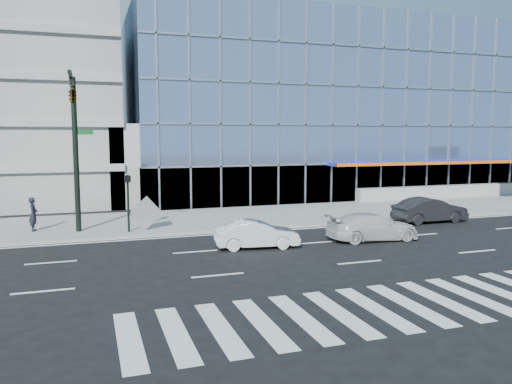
% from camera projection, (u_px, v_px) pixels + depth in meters
% --- Properties ---
extents(ground, '(160.00, 160.00, 0.00)m').
position_uv_depth(ground, '(317.00, 243.00, 24.22)').
color(ground, black).
rests_on(ground, ground).
extents(sidewalk, '(120.00, 8.00, 0.15)m').
position_uv_depth(sidewalk, '(262.00, 216.00, 31.74)').
color(sidewalk, gray).
rests_on(sidewalk, ground).
extents(theatre_building, '(42.00, 26.00, 15.00)m').
position_uv_depth(theatre_building, '(331.00, 113.00, 52.31)').
color(theatre_building, '#687EAD').
rests_on(theatre_building, ground).
extents(ramp_block, '(6.00, 8.00, 6.00)m').
position_uv_depth(ramp_block, '(147.00, 164.00, 38.91)').
color(ramp_block, gray).
rests_on(ramp_block, ground).
extents(retaining_wall, '(30.00, 0.80, 1.00)m').
position_uv_depth(retaining_wall, '(512.00, 189.00, 42.71)').
color(retaining_wall, gray).
rests_on(retaining_wall, sidewalk).
extents(traffic_signal, '(1.14, 5.74, 8.00)m').
position_uv_depth(traffic_signal, '(74.00, 115.00, 24.32)').
color(traffic_signal, black).
rests_on(traffic_signal, sidewalk).
extents(ped_signal_post, '(0.30, 0.33, 3.00)m').
position_uv_depth(ped_signal_post, '(128.00, 194.00, 25.92)').
color(ped_signal_post, black).
rests_on(ped_signal_post, sidewalk).
extents(white_suv, '(4.75, 2.20, 1.34)m').
position_uv_depth(white_suv, '(372.00, 227.00, 24.75)').
color(white_suv, silver).
rests_on(white_suv, ground).
extents(white_sedan, '(4.02, 1.86, 1.27)m').
position_uv_depth(white_sedan, '(257.00, 234.00, 23.02)').
color(white_sedan, silver).
rests_on(white_sedan, ground).
extents(dark_sedan, '(4.50, 1.60, 1.48)m').
position_uv_depth(dark_sedan, '(430.00, 210.00, 29.78)').
color(dark_sedan, black).
rests_on(dark_sedan, ground).
extents(pedestrian, '(0.48, 0.69, 1.80)m').
position_uv_depth(pedestrian, '(33.00, 214.00, 26.28)').
color(pedestrian, black).
rests_on(pedestrian, sidewalk).
extents(tilted_panel, '(1.83, 0.19, 1.83)m').
position_uv_depth(tilted_panel, '(146.00, 213.00, 26.53)').
color(tilted_panel, '#969696').
rests_on(tilted_panel, sidewalk).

